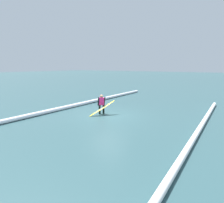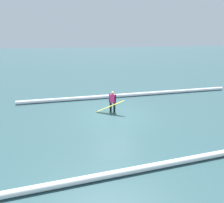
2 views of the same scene
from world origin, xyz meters
The scene contains 5 objects.
ground_plane centered at (0.00, 0.00, 0.00)m, with size 198.57×198.57×0.00m, color #2C4C51.
surfer centered at (-0.08, -0.63, 0.79)m, with size 0.40×0.47×1.41m.
surfboard centered at (0.16, -0.38, 0.49)m, with size 1.87×1.17×1.02m.
wave_crest_foreground centered at (-2.63, -3.90, 0.15)m, with size 0.29×0.29×18.10m, color white.
wave_crest_midground centered at (2.82, 5.99, 0.13)m, with size 0.25×0.25×21.92m, color white.
Camera 1 is at (10.32, 7.59, 3.41)m, focal length 30.30 mm.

